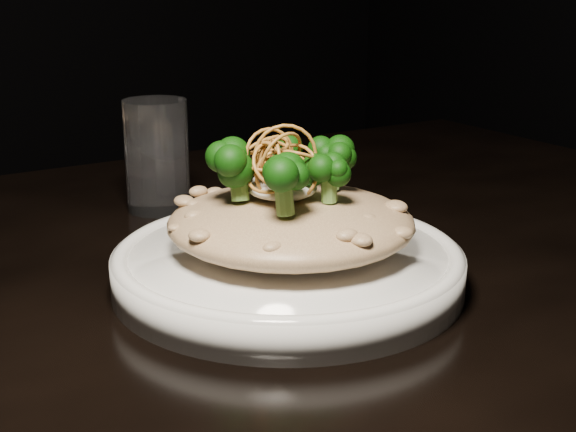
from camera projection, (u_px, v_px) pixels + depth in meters
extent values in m
cube|color=black|center=(271.00, 280.00, 0.67)|extent=(1.10, 0.80, 0.04)
cylinder|color=black|center=(425.00, 372.00, 1.29)|extent=(0.05, 0.05, 0.71)
cylinder|color=white|center=(288.00, 268.00, 0.60)|extent=(0.26, 0.26, 0.03)
ellipsoid|color=brown|center=(291.00, 222.00, 0.60)|extent=(0.19, 0.19, 0.04)
ellipsoid|color=white|center=(282.00, 188.00, 0.59)|extent=(0.05, 0.05, 0.01)
cylinder|color=white|center=(157.00, 156.00, 0.78)|extent=(0.07, 0.07, 0.11)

